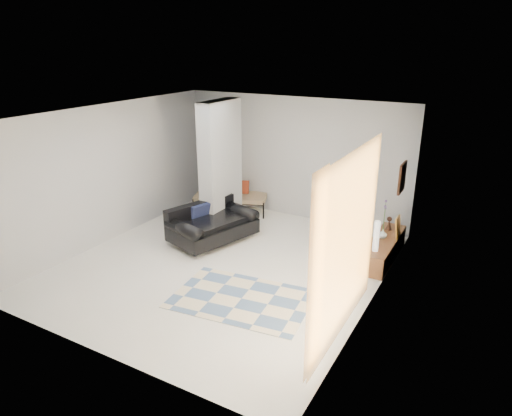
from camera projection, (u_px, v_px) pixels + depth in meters
The scene contains 17 objects.
floor at pixel (225, 264), 8.57m from camera, with size 6.00×6.00×0.00m, color silver.
ceiling at pixel (221, 114), 7.60m from camera, with size 6.00×6.00×0.00m, color white.
wall_back at pixel (294, 158), 10.55m from camera, with size 6.00×6.00×0.00m, color #B3B4B7.
wall_front at pixel (91, 261), 5.62m from camera, with size 6.00×6.00×0.00m, color #B3B4B7.
wall_left at pixel (110, 173), 9.34m from camera, with size 6.00×6.00×0.00m, color #B3B4B7.
wall_right at pixel (377, 222), 6.83m from camera, with size 6.00×6.00×0.00m, color #B3B4B7.
partition_column at pixel (221, 166), 9.90m from camera, with size 0.35×1.20×2.80m, color #9CA0A2.
hallway_door at pixel (217, 163), 11.60m from camera, with size 0.85×0.06×2.04m, color white.
curtain at pixel (348, 246), 5.91m from camera, with size 2.55×2.55×0.00m, color gold.
wall_art at pixel (402, 178), 8.15m from camera, with size 0.04×0.45×0.55m, color #3A1C0F.
media_console at pixel (383, 249), 8.74m from camera, with size 0.45×1.80×0.80m.
loveseat at pixel (211, 224), 9.51m from camera, with size 1.49×1.97×0.76m.
daybed at pixel (230, 195), 11.10m from camera, with size 1.87×1.29×0.77m.
area_rug at pixel (242, 299), 7.42m from camera, with size 2.20×1.47×0.01m, color beige.
cylinder_lamp at pixel (376, 236), 8.11m from camera, with size 0.10×0.10×0.56m, color beige.
bronze_figurine at pixel (389, 223), 9.08m from camera, with size 0.14×0.14×0.27m, color black, non-canonical shape.
vase at pixel (383, 234), 8.70m from camera, with size 0.17×0.17×0.18m, color white.
Camera 1 is at (4.24, -6.43, 3.95)m, focal length 32.00 mm.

